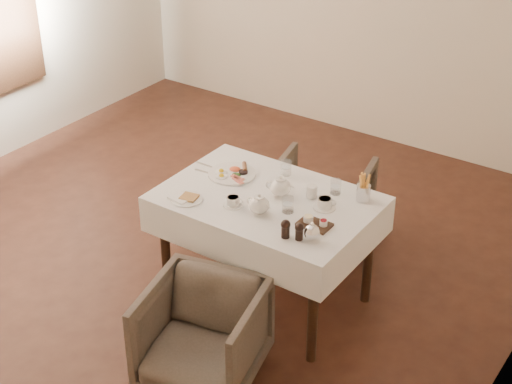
{
  "coord_description": "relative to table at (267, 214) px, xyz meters",
  "views": [
    {
      "loc": [
        3.0,
        -3.45,
        3.14
      ],
      "look_at": [
        0.73,
        -0.13,
        0.82
      ],
      "focal_mm": 55.0,
      "sensor_mm": 36.0,
      "label": 1
    }
  ],
  "objects": [
    {
      "name": "silver_pot",
      "position": [
        0.46,
        -0.25,
        0.17
      ],
      "size": [
        0.11,
        0.09,
        0.11
      ],
      "primitive_type": null,
      "rotation": [
        0.0,
        0.0,
        0.04
      ],
      "color": "white",
      "rests_on": "table"
    },
    {
      "name": "breakfast_plate",
      "position": [
        -0.34,
        0.12,
        0.13
      ],
      "size": [
        0.31,
        0.31,
        0.04
      ],
      "rotation": [
        0.0,
        0.0,
        0.23
      ],
      "color": "white",
      "rests_on": "table"
    },
    {
      "name": "cutlery_knife",
      "position": [
        -0.47,
        0.04,
        0.12
      ],
      "size": [
        0.21,
        0.03,
        0.0
      ],
      "primitive_type": "cube",
      "rotation": [
        0.0,
        0.0,
        1.65
      ],
      "color": "silver",
      "rests_on": "table"
    },
    {
      "name": "cutlery_fork",
      "position": [
        -0.54,
        0.12,
        0.12
      ],
      "size": [
        0.2,
        0.02,
        0.0
      ],
      "primitive_type": "cube",
      "rotation": [
        0.0,
        0.0,
        1.56
      ],
      "color": "silver",
      "rests_on": "table"
    },
    {
      "name": "condiment_board",
      "position": [
        0.4,
        -0.11,
        0.13
      ],
      "size": [
        0.19,
        0.13,
        0.05
      ],
      "rotation": [
        0.0,
        0.0,
        0.01
      ],
      "color": "black",
      "rests_on": "table"
    },
    {
      "name": "pepper_mill_left",
      "position": [
        0.33,
        -0.31,
        0.17
      ],
      "size": [
        0.07,
        0.07,
        0.11
      ],
      "primitive_type": null,
      "rotation": [
        0.0,
        0.0,
        0.34
      ],
      "color": "black",
      "rests_on": "table"
    },
    {
      "name": "glass_mid",
      "position": [
        0.19,
        -0.07,
        0.16
      ],
      "size": [
        0.08,
        0.08,
        0.1
      ],
      "primitive_type": "cylinder",
      "rotation": [
        0.0,
        0.0,
        -0.24
      ],
      "color": "silver",
      "rests_on": "table"
    },
    {
      "name": "teacup_near",
      "position": [
        -0.11,
        -0.19,
        0.14
      ],
      "size": [
        0.12,
        0.12,
        0.06
      ],
      "rotation": [
        0.0,
        0.0,
        0.3
      ],
      "color": "white",
      "rests_on": "table"
    },
    {
      "name": "teapot_front",
      "position": [
        0.06,
        -0.18,
        0.18
      ],
      "size": [
        0.17,
        0.13,
        0.13
      ],
      "primitive_type": null,
      "rotation": [
        0.0,
        0.0,
        -0.03
      ],
      "color": "white",
      "rests_on": "table"
    },
    {
      "name": "teacup_far",
      "position": [
        0.35,
        0.09,
        0.15
      ],
      "size": [
        0.13,
        0.13,
        0.07
      ],
      "rotation": [
        0.0,
        0.0,
        0.42
      ],
      "color": "white",
      "rests_on": "table"
    },
    {
      "name": "armchair_far",
      "position": [
        -0.07,
        0.78,
        -0.33
      ],
      "size": [
        0.78,
        0.79,
        0.61
      ],
      "primitive_type": "imported",
      "rotation": [
        0.0,
        0.0,
        3.35
      ],
      "color": "#463D33",
      "rests_on": "ground"
    },
    {
      "name": "teapot_centre",
      "position": [
        0.06,
        0.06,
        0.19
      ],
      "size": [
        0.21,
        0.19,
        0.14
      ],
      "primitive_type": null,
      "rotation": [
        0.0,
        0.0,
        0.35
      ],
      "color": "white",
      "rests_on": "table"
    },
    {
      "name": "creamer",
      "position": [
        0.22,
        0.15,
        0.16
      ],
      "size": [
        0.08,
        0.08,
        0.08
      ],
      "primitive_type": "cylinder",
      "rotation": [
        0.0,
        0.0,
        -0.21
      ],
      "color": "white",
      "rests_on": "table"
    },
    {
      "name": "pepper_mill_right",
      "position": [
        0.4,
        -0.28,
        0.17
      ],
      "size": [
        0.05,
        0.05,
        0.1
      ],
      "primitive_type": null,
      "rotation": [
        0.0,
        0.0,
        0.08
      ],
      "color": "black",
      "rests_on": "table"
    },
    {
      "name": "fries_cup",
      "position": [
        0.49,
        0.3,
        0.2
      ],
      "size": [
        0.08,
        0.08,
        0.18
      ],
      "rotation": [
        0.0,
        0.0,
        0.38
      ],
      "color": "silver",
      "rests_on": "table"
    },
    {
      "name": "glass_left",
      "position": [
        -0.06,
        0.31,
        0.16
      ],
      "size": [
        0.08,
        0.08,
        0.1
      ],
      "primitive_type": "cylinder",
      "rotation": [
        0.0,
        0.0,
        0.11
      ],
      "color": "silver",
      "rests_on": "table"
    },
    {
      "name": "side_plate",
      "position": [
        -0.39,
        -0.3,
        0.13
      ],
      "size": [
        0.2,
        0.19,
        0.02
      ],
      "rotation": [
        0.0,
        0.0,
        -0.02
      ],
      "color": "white",
      "rests_on": "table"
    },
    {
      "name": "table",
      "position": [
        0.0,
        0.0,
        0.0
      ],
      "size": [
        1.28,
        0.88,
        0.75
      ],
      "color": "black",
      "rests_on": "ground"
    },
    {
      "name": "armchair_near",
      "position": [
        0.1,
        -0.79,
        -0.35
      ],
      "size": [
        0.75,
        0.77,
        0.58
      ],
      "primitive_type": "imported",
      "rotation": [
        0.0,
        0.0,
        0.23
      ],
      "color": "#463D33",
      "rests_on": "ground"
    },
    {
      "name": "glass_right",
      "position": [
        0.31,
        0.28,
        0.16
      ],
      "size": [
        0.08,
        0.08,
        0.09
      ],
      "primitive_type": "cylinder",
      "rotation": [
        0.0,
        0.0,
        -0.3
      ],
      "color": "silver",
      "rests_on": "table"
    }
  ]
}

